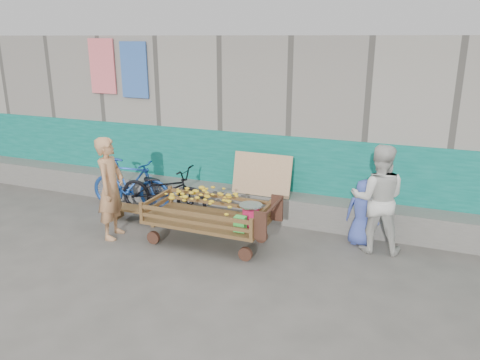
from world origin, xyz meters
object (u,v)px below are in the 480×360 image
at_px(banana_cart, 205,208).
at_px(bicycle_blue, 131,184).
at_px(bench, 137,211).
at_px(vendor_man, 111,188).
at_px(bicycle_dark, 163,190).
at_px(woman, 378,199).
at_px(child, 363,213).

xyz_separation_m(banana_cart, bicycle_blue, (-1.88, 0.83, -0.10)).
xyz_separation_m(bench, bicycle_blue, (-0.43, 0.49, 0.29)).
distance_m(banana_cart, bicycle_blue, 2.06).
relative_size(vendor_man, bicycle_dark, 0.95).
relative_size(banana_cart, woman, 1.24).
bearing_deg(bicycle_dark, bicycle_blue, 88.24).
relative_size(vendor_man, child, 1.57).
bearing_deg(vendor_man, child, -84.54).
relative_size(vendor_man, bicycle_blue, 1.03).
xyz_separation_m(vendor_man, bicycle_dark, (0.22, 1.13, -0.35)).
distance_m(banana_cart, woman, 2.49).
relative_size(bench, vendor_man, 0.61).
bearing_deg(banana_cart, bicycle_blue, 156.20).
bearing_deg(child, woman, 149.99).
bearing_deg(bicycle_dark, bench, 152.50).
height_order(bench, bicycle_dark, bicycle_dark).
bearing_deg(woman, vendor_man, 7.33).
relative_size(woman, child, 1.57).
bearing_deg(bicycle_blue, bicycle_dark, -95.70).
height_order(vendor_man, child, vendor_man).
bearing_deg(bicycle_dark, woman, -92.47).
xyz_separation_m(woman, bicycle_dark, (-3.59, 0.11, -0.35)).
relative_size(woman, bicycle_dark, 0.95).
distance_m(bench, woman, 3.90).
xyz_separation_m(child, bicycle_blue, (-4.06, -0.00, -0.04)).
height_order(vendor_man, bicycle_blue, vendor_man).
xyz_separation_m(vendor_man, child, (3.60, 1.14, -0.28)).
bearing_deg(bench, vendor_man, -88.03).
height_order(banana_cart, bicycle_blue, bicycle_blue).
bearing_deg(vendor_man, banana_cart, -89.82).
bearing_deg(woman, bench, -2.13).
bearing_deg(bicycle_blue, banana_cart, -118.40).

